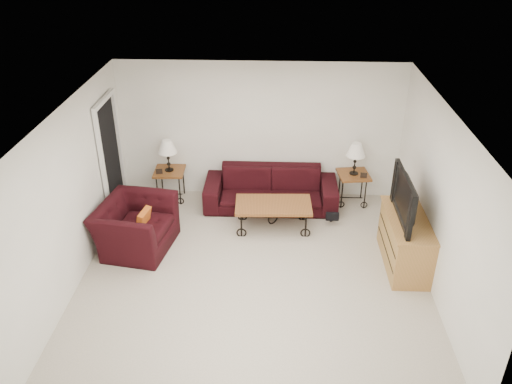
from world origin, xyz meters
TOP-DOWN VIEW (x-y plane):
  - ground at (0.00, 0.00)m, footprint 5.00×5.00m
  - wall_back at (0.00, 2.50)m, footprint 5.00×0.02m
  - wall_front at (0.00, -2.50)m, footprint 5.00×0.02m
  - wall_left at (-2.50, 0.00)m, footprint 0.02×5.00m
  - wall_right at (2.50, 0.00)m, footprint 0.02×5.00m
  - ceiling at (0.00, 0.00)m, footprint 5.00×5.00m
  - doorway at (-2.47, 1.65)m, footprint 0.08×0.94m
  - sofa at (0.21, 2.02)m, footprint 2.34×0.91m
  - side_table_left at (-1.63, 2.20)m, footprint 0.55×0.55m
  - side_table_right at (1.67, 2.20)m, footprint 0.60×0.60m
  - lamp_left at (-1.63, 2.20)m, footprint 0.34×0.34m
  - lamp_right at (1.67, 2.20)m, footprint 0.37×0.37m
  - photo_frame_left at (-1.78, 2.05)m, footprint 0.12×0.04m
  - photo_frame_right at (1.82, 2.05)m, footprint 0.12×0.03m
  - coffee_table at (0.26, 1.28)m, footprint 1.27×0.72m
  - armchair at (-1.88, 0.64)m, footprint 1.22×1.35m
  - throw_pillow at (-1.73, 0.59)m, footprint 0.15×0.36m
  - tv_stand at (2.23, 0.37)m, footprint 0.55×1.32m
  - television at (2.21, 0.37)m, footprint 0.16×1.18m
  - backpack at (1.25, 1.51)m, footprint 0.36×0.29m

SIDE VIEW (x-z plane):
  - ground at x=0.00m, z-range 0.00..0.00m
  - backpack at x=1.25m, z-range 0.00..0.44m
  - coffee_table at x=0.26m, z-range 0.00..0.47m
  - side_table_left at x=-1.63m, z-range 0.00..0.58m
  - side_table_right at x=1.67m, z-range 0.00..0.59m
  - sofa at x=0.21m, z-range 0.00..0.68m
  - armchair at x=-1.88m, z-range 0.00..0.77m
  - tv_stand at x=2.23m, z-range 0.00..0.79m
  - throw_pillow at x=-1.73m, z-range 0.35..0.69m
  - photo_frame_left at x=-1.78m, z-range 0.58..0.68m
  - photo_frame_right at x=1.82m, z-range 0.59..0.68m
  - lamp_left at x=-1.63m, z-range 0.58..1.17m
  - lamp_right at x=1.67m, z-range 0.59..1.17m
  - doorway at x=-2.47m, z-range 0.00..2.04m
  - television at x=2.21m, z-range 0.79..1.48m
  - wall_back at x=0.00m, z-range 0.00..2.50m
  - wall_front at x=0.00m, z-range 0.00..2.50m
  - wall_left at x=-2.50m, z-range 0.00..2.50m
  - wall_right at x=2.50m, z-range 0.00..2.50m
  - ceiling at x=0.00m, z-range 2.50..2.50m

